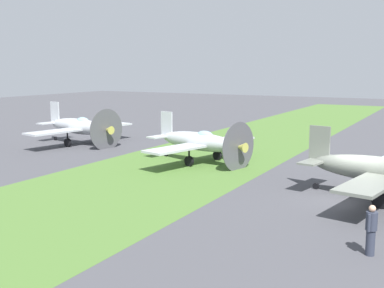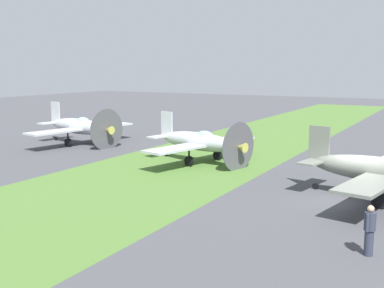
{
  "view_description": "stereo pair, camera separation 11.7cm",
  "coord_description": "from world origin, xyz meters",
  "views": [
    {
      "loc": [
        23.25,
        3.96,
        6.2
      ],
      "look_at": [
        -3.83,
        -10.82,
        1.3
      ],
      "focal_mm": 45.03,
      "sensor_mm": 36.0,
      "label": 1
    },
    {
      "loc": [
        23.2,
        4.06,
        6.2
      ],
      "look_at": [
        -3.83,
        -10.82,
        1.3
      ],
      "focal_mm": 45.03,
      "sensor_mm": 36.0,
      "label": 2
    }
  ],
  "objects": [
    {
      "name": "airplane_wingman",
      "position": [
        -4.44,
        -10.55,
        1.4
      ],
      "size": [
        9.39,
        7.53,
        3.33
      ],
      "rotation": [
        0.0,
        0.0,
        -0.25
      ],
      "color": "#B2B7BC",
      "rests_on": "ground"
    },
    {
      "name": "ground_crew_chief",
      "position": [
        6.97,
        1.85,
        0.91
      ],
      "size": [
        0.62,
        0.38,
        1.73
      ],
      "rotation": [
        0.0,
        0.0,
        6.1
      ],
      "color": "#2D3342",
      "rests_on": "ground"
    },
    {
      "name": "grass_verge",
      "position": [
        0.0,
        -11.19,
        0.0
      ],
      "size": [
        120.0,
        11.0,
        0.01
      ],
      "primitive_type": "cube",
      "color": "#476B2D",
      "rests_on": "ground"
    },
    {
      "name": "ground_plane",
      "position": [
        0.0,
        0.0,
        0.0
      ],
      "size": [
        160.0,
        160.0,
        0.0
      ],
      "primitive_type": "plane",
      "color": "#424247"
    },
    {
      "name": "airplane_lead",
      "position": [
        -0.45,
        1.29,
        1.44
      ],
      "size": [
        9.74,
        7.76,
        3.45
      ],
      "rotation": [
        0.0,
        0.0,
        -0.18
      ],
      "color": "slate",
      "rests_on": "ground"
    },
    {
      "name": "airplane_trail",
      "position": [
        -6.52,
        -22.75,
        1.46
      ],
      "size": [
        9.86,
        7.86,
        3.49
      ],
      "rotation": [
        0.0,
        0.0,
        -0.19
      ],
      "color": "#B2B7BC",
      "rests_on": "ground"
    }
  ]
}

